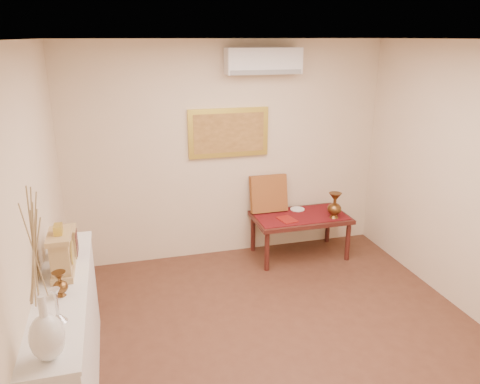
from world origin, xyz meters
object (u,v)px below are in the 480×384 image
object	(u,v)px
white_vase	(38,278)
display_ledge	(69,342)
brass_urn_tall	(335,203)
wooden_chest	(67,242)
low_table	(300,220)
mantel_clock	(62,254)

from	to	relation	value
white_vase	display_ledge	xyz separation A→B (m)	(-0.01, 0.85, -1.00)
white_vase	brass_urn_tall	distance (m)	4.03
brass_urn_tall	wooden_chest	size ratio (longest dim) A/B	1.63
white_vase	display_ledge	world-z (taller)	white_vase
white_vase	display_ledge	bearing A→B (deg)	90.61
display_ledge	low_table	xyz separation A→B (m)	(2.67, 1.88, -0.01)
mantel_clock	wooden_chest	xyz separation A→B (m)	(0.01, 0.34, -0.05)
low_table	wooden_chest	bearing A→B (deg)	-152.94
white_vase	display_ledge	distance (m)	1.31
brass_urn_tall	white_vase	bearing A→B (deg)	-140.14
display_ledge	mantel_clock	size ratio (longest dim) A/B	4.93
display_ledge	wooden_chest	distance (m)	0.80
white_vase	wooden_chest	bearing A→B (deg)	89.70
white_vase	mantel_clock	xyz separation A→B (m)	(-0.00, 1.03, -0.34)
display_ledge	low_table	world-z (taller)	display_ledge
brass_urn_tall	low_table	distance (m)	0.50
mantel_clock	wooden_chest	world-z (taller)	mantel_clock
mantel_clock	low_table	distance (m)	3.23
white_vase	mantel_clock	size ratio (longest dim) A/B	2.51
display_ledge	mantel_clock	distance (m)	0.69
wooden_chest	mantel_clock	bearing A→B (deg)	-91.63
display_ledge	wooden_chest	bearing A→B (deg)	88.23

